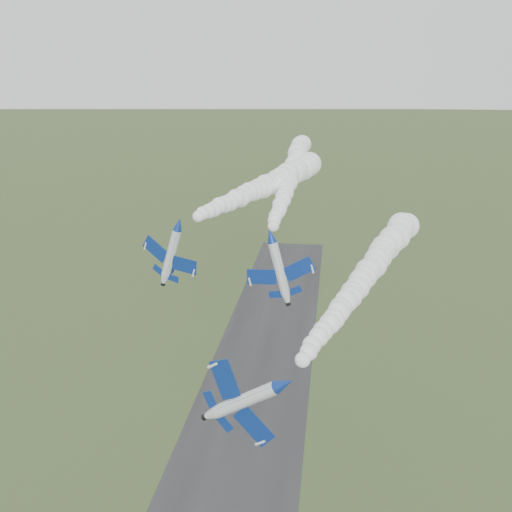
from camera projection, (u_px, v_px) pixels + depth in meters
The scene contains 7 objects.
runway at pixel (241, 442), 107.80m from camera, with size 24.00×260.00×0.04m, color #2A2A2C.
jet_lead at pixel (284, 384), 59.85m from camera, with size 6.62×12.99×9.00m.
smoke_trail_jet_lead at pixel (366, 275), 87.13m from camera, with size 5.03×58.12×5.03m, color white, non-canonical shape.
jet_pair_left at pixel (178, 224), 83.75m from camera, with size 9.49×11.56×3.87m.
smoke_trail_jet_pair_left at pixel (263, 186), 107.80m from camera, with size 5.32×51.92×5.32m, color white, non-canonical shape.
jet_pair_right at pixel (271, 236), 83.68m from camera, with size 10.03×12.40×3.74m.
smoke_trail_jet_pair_right at pixel (291, 175), 118.00m from camera, with size 4.74×68.15×4.74m, color white, non-canonical shape.
Camera 1 is at (15.40, -60.11, 67.23)m, focal length 40.00 mm.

